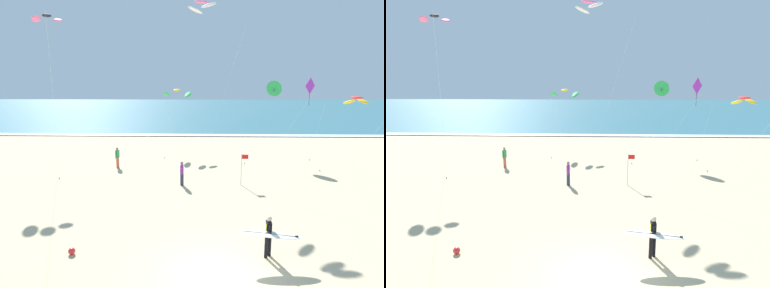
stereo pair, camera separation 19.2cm
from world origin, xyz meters
TOP-DOWN VIEW (x-y plane):
  - ground_plane at (0.00, 0.00)m, footprint 160.00×160.00m
  - ocean_water at (0.00, 57.81)m, footprint 160.00×60.00m
  - shoreline_foam at (0.00, 28.11)m, footprint 160.00×1.48m
  - surfer_lead at (2.17, 1.04)m, footprint 2.39×0.97m
  - kite_arc_rose_near at (-0.43, 13.42)m, footprint 4.66×3.32m
  - kite_arc_scarlet_far at (10.94, 14.09)m, footprint 2.56×3.51m
  - kite_arc_golden_high at (-2.69, 20.32)m, footprint 2.88×4.31m
  - kite_delta_emerald_low at (5.77, 18.07)m, footprint 3.61×1.94m
  - kite_diamond_violet_distant at (6.88, 12.06)m, footprint 2.06×1.77m
  - kite_arc_charcoal_close at (-12.17, 15.48)m, footprint 3.19×5.42m
  - bystander_green_top at (-6.90, 14.01)m, footprint 0.27×0.48m
  - bystander_purple_top at (-1.68, 9.87)m, footprint 0.22×0.50m
  - lifeguard_flag at (2.21, 10.00)m, footprint 0.45×0.05m
  - beach_ball at (-5.59, 1.19)m, footprint 0.28×0.28m

SIDE VIEW (x-z plane):
  - ground_plane at x=0.00m, z-range 0.00..0.00m
  - ocean_water at x=0.00m, z-range 0.00..0.08m
  - shoreline_foam at x=0.00m, z-range 0.08..0.09m
  - beach_ball at x=-5.59m, z-range 0.00..0.28m
  - bystander_green_top at x=-6.90m, z-range 0.02..1.61m
  - bystander_purple_top at x=-1.68m, z-range 0.02..1.61m
  - surfer_lead at x=2.17m, z-range 0.20..1.90m
  - lifeguard_flag at x=2.21m, z-range 0.22..2.32m
  - kite_arc_scarlet_far at x=10.94m, z-range 2.45..7.97m
  - kite_arc_golden_high at x=-2.69m, z-range 2.52..8.31m
  - kite_delta_emerald_low at x=5.77m, z-range 2.61..9.21m
  - kite_diamond_violet_distant at x=6.88m, z-range 2.65..9.53m
  - kite_arc_charcoal_close at x=-12.17m, z-range 5.45..16.99m
  - kite_arc_rose_near at x=-0.43m, z-range 5.64..17.65m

